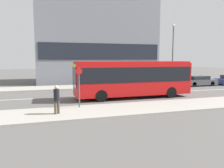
# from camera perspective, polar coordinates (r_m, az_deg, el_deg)

# --- Properties ---
(ground_plane) EXTENTS (120.00, 120.00, 0.00)m
(ground_plane) POSITION_cam_1_polar(r_m,az_deg,el_deg) (20.35, -4.35, -3.03)
(ground_plane) COLOR #595654
(sidewalk_near) EXTENTS (44.00, 3.50, 0.13)m
(sidewalk_near) POSITION_cam_1_polar(r_m,az_deg,el_deg) (14.42, 1.12, -6.74)
(sidewalk_near) COLOR #A39E93
(sidewalk_near) RESTS_ON ground_plane
(sidewalk_far) EXTENTS (44.00, 3.50, 0.13)m
(sidewalk_far) POSITION_cam_1_polar(r_m,az_deg,el_deg) (26.41, -7.31, -0.72)
(sidewalk_far) COLOR #A39E93
(sidewalk_far) RESTS_ON ground_plane
(lane_centerline) EXTENTS (41.80, 0.16, 0.01)m
(lane_centerline) POSITION_cam_1_polar(r_m,az_deg,el_deg) (20.35, -4.35, -3.02)
(lane_centerline) COLOR silver
(lane_centerline) RESTS_ON ground_plane
(apartment_block_left_tower) EXTENTS (17.37, 6.51, 15.97)m
(apartment_block_left_tower) POSITION_cam_1_polar(r_m,az_deg,el_deg) (33.48, -3.98, 14.42)
(apartment_block_left_tower) COLOR gray
(apartment_block_left_tower) RESTS_ON ground_plane
(city_bus) EXTENTS (10.18, 2.51, 3.18)m
(city_bus) POSITION_cam_1_polar(r_m,az_deg,el_deg) (19.16, 5.47, 1.88)
(city_bus) COLOR red
(city_bus) RESTS_ON ground_plane
(parked_car_0) EXTENTS (4.31, 1.87, 1.26)m
(parked_car_0) POSITION_cam_1_polar(r_m,az_deg,el_deg) (29.84, 21.71, 0.75)
(parked_car_0) COLOR #4C5156
(parked_car_0) RESTS_ON ground_plane
(pedestrian_near_stop) EXTENTS (0.34, 0.34, 1.71)m
(pedestrian_near_stop) POSITION_cam_1_polar(r_m,az_deg,el_deg) (13.32, -14.27, -3.50)
(pedestrian_near_stop) COLOR #4C4233
(pedestrian_near_stop) RESTS_ON sidewalk_near
(bus_stop_sign) EXTENTS (0.44, 0.12, 2.71)m
(bus_stop_sign) POSITION_cam_1_polar(r_m,az_deg,el_deg) (14.80, -8.60, 0.02)
(bus_stop_sign) COLOR #4C4C51
(bus_stop_sign) RESTS_ON sidewalk_near
(street_lamp) EXTENTS (0.36, 0.36, 7.71)m
(street_lamp) POSITION_cam_1_polar(r_m,az_deg,el_deg) (29.75, 15.62, 8.98)
(street_lamp) COLOR #4C4C51
(street_lamp) RESTS_ON sidewalk_far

